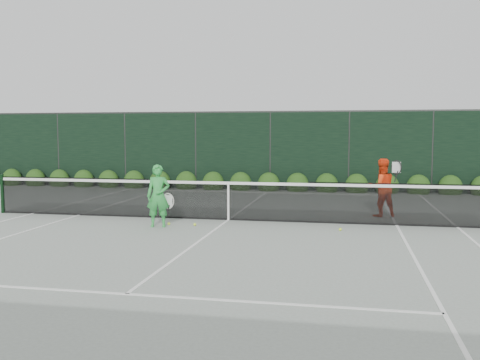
# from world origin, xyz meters

# --- Properties ---
(ground) EXTENTS (80.00, 80.00, 0.00)m
(ground) POSITION_xyz_m (0.00, 0.00, 0.00)
(ground) COLOR gray
(ground) RESTS_ON ground
(tennis_net) EXTENTS (12.90, 0.10, 1.07)m
(tennis_net) POSITION_xyz_m (-0.02, 0.00, 0.53)
(tennis_net) COLOR black
(tennis_net) RESTS_ON ground
(player_woman) EXTENTS (0.65, 0.47, 1.47)m
(player_woman) POSITION_xyz_m (-1.40, -1.27, 0.73)
(player_woman) COLOR green
(player_woman) RESTS_ON ground
(player_man) EXTENTS (0.93, 0.80, 1.54)m
(player_man) POSITION_xyz_m (3.83, 1.37, 0.77)
(player_man) COLOR #FF4215
(player_man) RESTS_ON ground
(court_lines) EXTENTS (11.03, 23.83, 0.01)m
(court_lines) POSITION_xyz_m (0.00, 0.00, 0.01)
(court_lines) COLOR white
(court_lines) RESTS_ON ground
(windscreen_fence) EXTENTS (32.00, 21.07, 3.06)m
(windscreen_fence) POSITION_xyz_m (0.00, -2.71, 1.51)
(windscreen_fence) COLOR black
(windscreen_fence) RESTS_ON ground
(hedge_row) EXTENTS (31.66, 0.65, 0.94)m
(hedge_row) POSITION_xyz_m (-0.00, 7.15, 0.23)
(hedge_row) COLOR #16330E
(hedge_row) RESTS_ON ground
(tennis_balls) EXTENTS (4.11, 0.11, 0.07)m
(tennis_balls) POSITION_xyz_m (0.32, -0.98, 0.03)
(tennis_balls) COLOR #D3F636
(tennis_balls) RESTS_ON ground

